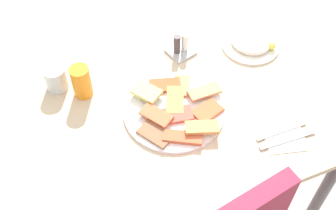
# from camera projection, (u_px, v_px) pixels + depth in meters

# --- Properties ---
(ground_plane) EXTENTS (6.00, 6.00, 0.00)m
(ground_plane) POSITION_uv_depth(u_px,v_px,m) (165.00, 207.00, 2.06)
(ground_plane) COLOR #BBB5A9
(dining_table) EXTENTS (1.16, 0.81, 0.74)m
(dining_table) POSITION_uv_depth(u_px,v_px,m) (164.00, 124.00, 1.55)
(dining_table) COLOR beige
(dining_table) RESTS_ON ground_plane
(pide_platter) EXTENTS (0.35, 0.34, 0.04)m
(pide_platter) POSITION_uv_depth(u_px,v_px,m) (175.00, 110.00, 1.47)
(pide_platter) COLOR white
(pide_platter) RESTS_ON dining_table
(salad_plate_greens) EXTENTS (0.22, 0.22, 0.04)m
(salad_plate_greens) POSITION_uv_depth(u_px,v_px,m) (251.00, 42.00, 1.67)
(salad_plate_greens) COLOR white
(salad_plate_greens) RESTS_ON dining_table
(soda_can) EXTENTS (0.09, 0.09, 0.12)m
(soda_can) POSITION_uv_depth(u_px,v_px,m) (81.00, 82.00, 1.48)
(soda_can) COLOR orange
(soda_can) RESTS_ON dining_table
(drinking_glass) EXTENTS (0.08, 0.08, 0.09)m
(drinking_glass) POSITION_uv_depth(u_px,v_px,m) (56.00, 78.00, 1.52)
(drinking_glass) COLOR silver
(drinking_glass) RESTS_ON dining_table
(paper_napkin) EXTENTS (0.16, 0.16, 0.00)m
(paper_napkin) POSITION_uv_depth(u_px,v_px,m) (284.00, 136.00, 1.42)
(paper_napkin) COLOR white
(paper_napkin) RESTS_ON dining_table
(fork) EXTENTS (0.18, 0.01, 0.00)m
(fork) POSITION_uv_depth(u_px,v_px,m) (281.00, 131.00, 1.42)
(fork) COLOR silver
(fork) RESTS_ON paper_napkin
(spoon) EXTENTS (0.20, 0.03, 0.00)m
(spoon) POSITION_uv_depth(u_px,v_px,m) (287.00, 139.00, 1.40)
(spoon) COLOR silver
(spoon) RESTS_ON paper_napkin
(condiment_caddy) EXTENTS (0.11, 0.11, 0.09)m
(condiment_caddy) POSITION_uv_depth(u_px,v_px,m) (181.00, 47.00, 1.64)
(condiment_caddy) COLOR #B2B2B7
(condiment_caddy) RESTS_ON dining_table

